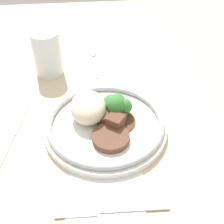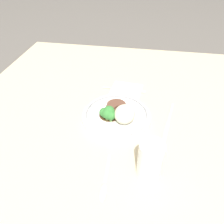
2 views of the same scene
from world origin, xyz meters
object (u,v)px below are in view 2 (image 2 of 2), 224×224
object	(u,v)px
plate	(117,114)
spoon	(104,186)
juice_glass	(150,161)
knife	(168,122)
fork	(128,90)

from	to	relation	value
plate	spoon	bearing A→B (deg)	2.06
plate	juice_glass	size ratio (longest dim) A/B	2.24
plate	knife	distance (m)	0.19
juice_glass	knife	world-z (taller)	juice_glass
fork	knife	bearing A→B (deg)	-45.99
juice_glass	spoon	xyz separation A→B (m)	(0.07, -0.12, -0.05)
spoon	juice_glass	bearing A→B (deg)	117.65
juice_glass	fork	xyz separation A→B (m)	(-0.42, -0.11, -0.05)
juice_glass	spoon	distance (m)	0.14
knife	spoon	xyz separation A→B (m)	(0.30, -0.18, 0.00)
plate	knife	bearing A→B (deg)	92.93
fork	knife	size ratio (longest dim) A/B	0.87
fork	knife	xyz separation A→B (m)	(0.19, 0.17, -0.00)
plate	fork	size ratio (longest dim) A/B	1.34
juice_glass	spoon	world-z (taller)	juice_glass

